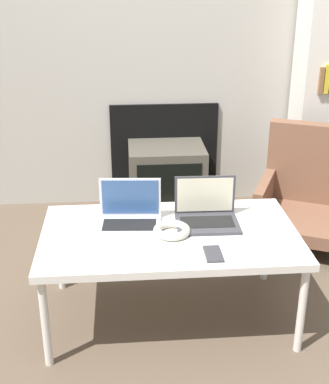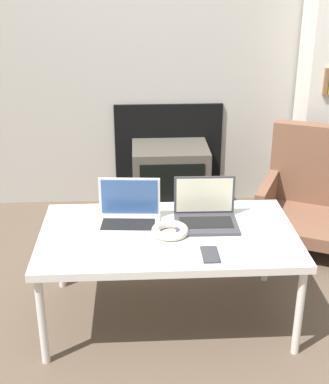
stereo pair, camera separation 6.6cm
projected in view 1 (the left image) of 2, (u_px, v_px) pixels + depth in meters
name	position (u px, v px, depth m)	size (l,w,h in m)	color
ground_plane	(175.00, 354.00, 2.42)	(14.00, 14.00, 0.00)	brown
wall_back	(150.00, 20.00, 3.53)	(7.00, 0.08, 2.60)	#ADA89E
table	(170.00, 239.00, 2.52)	(1.20, 0.69, 0.47)	silver
laptop_left	(130.00, 216.00, 2.56)	(0.32, 0.25, 0.21)	silver
laptop_right	(206.00, 213.00, 2.59)	(0.30, 0.24, 0.21)	#38383D
headphones	(172.00, 230.00, 2.48)	(0.17, 0.17, 0.04)	beige
phone	(213.00, 254.00, 2.31)	(0.07, 0.14, 0.01)	#333338
tv	(167.00, 180.00, 3.72)	(0.52, 0.41, 0.49)	#4C473D
armchair	(317.00, 193.00, 3.34)	(0.86, 0.81, 0.71)	brown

